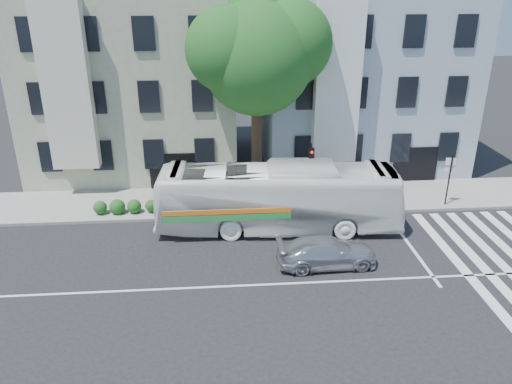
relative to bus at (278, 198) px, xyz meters
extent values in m
plane|color=black|center=(-0.72, -4.83, -1.60)|extent=(120.00, 120.00, 0.00)
cube|color=gray|center=(-0.72, 3.17, -1.53)|extent=(80.00, 4.00, 0.15)
cube|color=#9A9B82|center=(-7.72, 10.17, 3.90)|extent=(12.00, 10.00, 11.00)
cube|color=#9FB1BE|center=(6.28, 10.17, 3.90)|extent=(12.00, 10.00, 11.00)
cylinder|color=#2D2116|center=(-0.72, 3.67, 1.00)|extent=(0.56, 0.56, 5.20)
sphere|color=#184C1C|center=(-0.72, 3.67, 5.90)|extent=(5.60, 5.60, 5.60)
sphere|color=#184C1C|center=(0.88, 4.07, 6.60)|extent=(4.40, 4.40, 4.40)
sphere|color=#184C1C|center=(-2.12, 3.37, 6.40)|extent=(4.20, 4.20, 4.20)
sphere|color=#184C1C|center=(-0.42, 4.87, 7.60)|extent=(3.80, 3.80, 3.80)
sphere|color=#184C1C|center=(-1.32, 4.27, 4.90)|extent=(3.40, 3.40, 3.40)
imported|color=white|center=(0.00, 0.00, 0.00)|extent=(3.40, 11.65, 3.21)
imported|color=silver|center=(1.64, -3.54, -0.99)|extent=(1.90, 4.29, 1.22)
cylinder|color=black|center=(1.69, 1.22, 0.32)|extent=(0.13, 0.13, 3.85)
cube|color=black|center=(1.69, 0.97, 1.70)|extent=(0.28, 0.23, 0.78)
sphere|color=red|center=(1.69, 0.84, 1.93)|extent=(0.15, 0.15, 0.15)
cylinder|color=white|center=(1.69, 1.07, 0.78)|extent=(0.40, 0.07, 0.40)
cylinder|color=black|center=(9.13, 1.70, -0.08)|extent=(0.08, 0.08, 2.74)
cube|color=white|center=(9.13, 1.80, 0.90)|extent=(0.49, 0.15, 0.38)
cube|color=white|center=(9.13, 1.80, 0.47)|extent=(0.49, 0.15, 0.20)
camera|label=1|loc=(-2.76, -21.41, 9.55)|focal=35.00mm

